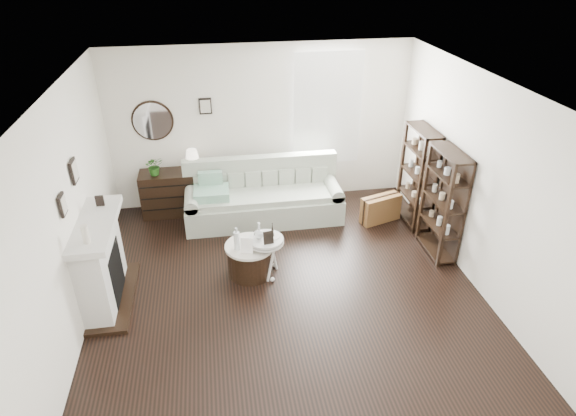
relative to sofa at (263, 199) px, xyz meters
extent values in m
plane|color=black|center=(0.08, -2.08, -0.33)|extent=(5.50, 5.50, 0.00)
plane|color=white|center=(0.08, -2.08, 2.37)|extent=(5.50, 5.50, 0.00)
plane|color=white|center=(0.08, 0.67, 1.02)|extent=(5.00, 0.00, 5.00)
plane|color=white|center=(0.08, -4.83, 1.02)|extent=(5.00, 0.00, 5.00)
plane|color=white|center=(-2.42, -2.08, 1.02)|extent=(0.00, 5.50, 5.50)
plane|color=white|center=(2.58, -2.08, 1.02)|extent=(0.00, 5.50, 5.50)
cube|color=white|center=(1.18, 0.65, 1.27)|extent=(1.00, 0.02, 1.80)
cube|color=white|center=(1.18, 0.59, 1.27)|extent=(1.15, 0.02, 1.90)
cylinder|color=silver|center=(-1.67, 0.64, 1.22)|extent=(0.60, 0.03, 0.60)
cube|color=black|center=(-0.82, 0.64, 1.42)|extent=(0.20, 0.03, 0.26)
cube|color=silver|center=(-2.25, -1.78, 0.22)|extent=(0.34, 1.20, 1.10)
cube|color=black|center=(-2.22, -1.78, 0.07)|extent=(0.30, 0.65, 0.70)
cube|color=silver|center=(-2.20, -1.78, 0.79)|extent=(0.44, 1.35, 0.08)
cube|color=black|center=(-2.17, -1.78, -0.30)|extent=(0.50, 1.40, 0.05)
cylinder|color=beige|center=(-2.20, -2.23, 0.94)|extent=(0.08, 0.08, 0.22)
cube|color=black|center=(-2.20, -1.38, 0.90)|extent=(0.10, 0.03, 0.14)
cube|color=black|center=(-2.39, -2.13, 1.27)|extent=(0.03, 0.18, 0.24)
cube|color=black|center=(-2.39, -1.48, 1.37)|extent=(0.03, 0.22, 0.28)
cube|color=black|center=(2.41, -0.53, 0.47)|extent=(0.30, 0.80, 1.60)
cylinder|color=tan|center=(2.39, -0.78, 0.19)|extent=(0.08, 0.08, 0.11)
cylinder|color=tan|center=(2.39, -0.53, 0.19)|extent=(0.08, 0.08, 0.11)
cylinder|color=tan|center=(2.39, -0.28, 0.19)|extent=(0.08, 0.08, 0.11)
cylinder|color=tan|center=(2.39, -0.78, 0.59)|extent=(0.08, 0.08, 0.11)
cylinder|color=tan|center=(2.39, -0.53, 0.59)|extent=(0.08, 0.08, 0.11)
cylinder|color=tan|center=(2.39, -0.28, 0.59)|extent=(0.08, 0.08, 0.11)
cylinder|color=tan|center=(2.39, -0.78, 0.99)|extent=(0.08, 0.08, 0.11)
cylinder|color=tan|center=(2.39, -0.53, 0.99)|extent=(0.08, 0.08, 0.11)
cylinder|color=tan|center=(2.39, -0.28, 0.99)|extent=(0.08, 0.08, 0.11)
cube|color=black|center=(2.41, -1.43, 0.47)|extent=(0.30, 0.80, 1.60)
cylinder|color=tan|center=(2.39, -1.68, 0.19)|extent=(0.08, 0.08, 0.11)
cylinder|color=tan|center=(2.39, -1.43, 0.19)|extent=(0.08, 0.08, 0.11)
cylinder|color=tan|center=(2.39, -1.18, 0.19)|extent=(0.08, 0.08, 0.11)
cylinder|color=tan|center=(2.39, -1.68, 0.59)|extent=(0.08, 0.08, 0.11)
cylinder|color=tan|center=(2.39, -1.43, 0.59)|extent=(0.08, 0.08, 0.11)
cylinder|color=tan|center=(2.39, -1.18, 0.59)|extent=(0.08, 0.08, 0.11)
cylinder|color=tan|center=(2.39, -1.68, 0.99)|extent=(0.08, 0.08, 0.11)
cylinder|color=tan|center=(2.39, -1.43, 0.99)|extent=(0.08, 0.08, 0.11)
cylinder|color=tan|center=(2.39, -1.18, 0.99)|extent=(0.08, 0.08, 0.11)
cube|color=#A0AA97|center=(0.00, -0.08, -0.12)|extent=(2.54, 0.88, 0.41)
cube|color=#A0AA97|center=(0.00, -0.11, 0.13)|extent=(2.19, 0.70, 0.10)
cube|color=#A0AA97|center=(0.00, 0.26, 0.27)|extent=(2.54, 0.20, 0.78)
cube|color=#A0AA97|center=(-1.15, -0.08, -0.07)|extent=(0.21, 0.83, 0.51)
cube|color=#A0AA97|center=(1.15, -0.08, -0.07)|extent=(0.21, 0.83, 0.51)
cube|color=#27905F|center=(-0.83, -0.13, 0.25)|extent=(0.56, 0.46, 0.14)
cube|color=brown|center=(1.88, -0.45, -0.10)|extent=(0.71, 0.42, 0.45)
cube|color=black|center=(-1.42, 0.39, 0.05)|extent=(1.12, 0.47, 0.75)
cube|color=black|center=(-1.42, 0.15, -0.12)|extent=(1.08, 0.01, 0.02)
cube|color=black|center=(-1.42, 0.15, 0.09)|extent=(1.08, 0.01, 0.02)
cube|color=black|center=(-1.42, 0.15, 0.29)|extent=(1.08, 0.01, 0.01)
imported|color=#245819|center=(-1.70, 0.35, 0.58)|extent=(0.33, 0.31, 0.31)
cylinder|color=black|center=(-0.37, -1.53, -0.11)|extent=(0.62, 0.62, 0.43)
cylinder|color=beige|center=(-0.37, -1.53, 0.12)|extent=(0.67, 0.67, 0.04)
cylinder|color=white|center=(-0.15, -1.59, 0.25)|extent=(0.48, 0.48, 0.03)
cylinder|color=silver|center=(-0.15, -1.59, 0.20)|extent=(0.49, 0.49, 0.02)
cylinder|color=silver|center=(-0.15, -1.59, -0.05)|extent=(0.04, 0.04, 0.55)
cylinder|color=silver|center=(-0.53, -1.60, 0.31)|extent=(0.08, 0.08, 0.33)
cube|color=white|center=(-0.41, -1.70, 0.25)|extent=(0.17, 0.10, 0.21)
cube|color=black|center=(-0.12, -1.71, 0.35)|extent=(0.14, 0.07, 0.18)
camera|label=1|loc=(-0.74, -6.97, 3.77)|focal=30.00mm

